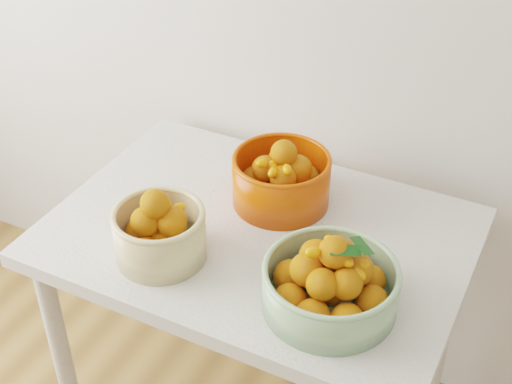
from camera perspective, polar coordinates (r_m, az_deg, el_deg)
table at (r=1.79m, az=0.15°, el=-5.47°), size 1.00×0.70×0.75m
bowl_cream at (r=1.63m, az=-7.74°, el=-3.21°), size 0.23×0.23×0.18m
bowl_green at (r=1.50m, az=5.96°, el=-7.28°), size 0.32×0.32×0.19m
bowl_orange at (r=1.78m, az=2.07°, el=1.08°), size 0.30×0.30×0.18m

